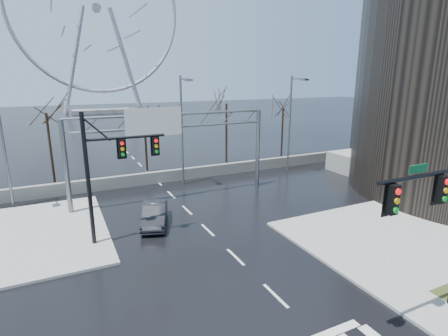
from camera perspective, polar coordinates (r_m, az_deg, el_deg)
ground at (r=17.41m, az=8.41°, el=-19.92°), size 260.00×260.00×0.00m
sidewalk_right_ext at (r=24.89m, az=25.44°, el=-9.98°), size 12.00×10.00×0.15m
sidewalk_far at (r=25.79m, az=-30.06°, el=-9.71°), size 10.00×12.00×0.15m
barrier_wall at (r=34.08m, az=-10.67°, el=-1.47°), size 52.00×0.50×1.10m
signal_mast_far at (r=21.42m, az=-18.47°, el=0.35°), size 4.72×0.41×8.00m
sign_gantry at (r=28.23m, az=-9.11°, el=4.93°), size 16.36×0.40×7.60m
streetlight_left at (r=30.37m, az=-32.62°, el=4.84°), size 0.50×2.55×10.00m
streetlight_mid at (r=31.87m, az=-6.74°, el=7.38°), size 0.50×2.55×10.00m
streetlight_right at (r=37.51m, az=11.02°, el=8.29°), size 0.50×2.55×10.00m
tree_left at (r=35.44m, az=-26.92°, el=6.78°), size 3.75×3.75×7.50m
tree_center at (r=37.46m, az=-12.85°, el=7.08°), size 3.25×3.25×6.50m
tree_right at (r=39.42m, az=0.40°, el=9.33°), size 3.90×3.90×7.80m
tree_far_right at (r=44.02m, az=9.60°, el=8.62°), size 3.40×3.40×6.80m
ferris_wheel at (r=108.79m, az=-20.03°, el=22.38°), size 45.00×6.00×50.91m
car at (r=24.59m, az=-11.26°, el=-7.41°), size 2.93×4.72×1.47m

